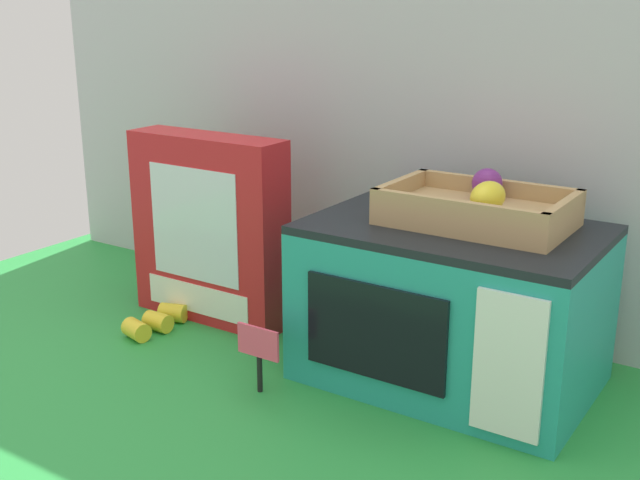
{
  "coord_description": "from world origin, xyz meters",
  "views": [
    {
      "loc": [
        0.61,
        -0.95,
        0.54
      ],
      "look_at": [
        -0.04,
        0.04,
        0.18
      ],
      "focal_mm": 44.82,
      "sensor_mm": 36.0,
      "label": 1
    }
  ],
  "objects_px": {
    "toy_microwave": "(451,304)",
    "loose_toy_banana": "(156,321)",
    "food_groups_crate": "(478,209)",
    "cookie_set_box": "(209,229)",
    "price_sign": "(258,349)"
  },
  "relations": [
    {
      "from": "toy_microwave",
      "to": "loose_toy_banana",
      "type": "height_order",
      "value": "toy_microwave"
    },
    {
      "from": "price_sign",
      "to": "toy_microwave",
      "type": "bearing_deg",
      "value": 42.06
    },
    {
      "from": "food_groups_crate",
      "to": "cookie_set_box",
      "type": "xyz_separation_m",
      "value": [
        -0.47,
        -0.03,
        -0.1
      ]
    },
    {
      "from": "toy_microwave",
      "to": "food_groups_crate",
      "type": "xyz_separation_m",
      "value": [
        0.02,
        0.02,
        0.14
      ]
    },
    {
      "from": "toy_microwave",
      "to": "loose_toy_banana",
      "type": "xyz_separation_m",
      "value": [
        -0.49,
        -0.11,
        -0.1
      ]
    },
    {
      "from": "food_groups_crate",
      "to": "cookie_set_box",
      "type": "height_order",
      "value": "cookie_set_box"
    },
    {
      "from": "toy_microwave",
      "to": "food_groups_crate",
      "type": "relative_size",
      "value": 1.6
    },
    {
      "from": "food_groups_crate",
      "to": "loose_toy_banana",
      "type": "distance_m",
      "value": 0.58
    },
    {
      "from": "loose_toy_banana",
      "to": "food_groups_crate",
      "type": "bearing_deg",
      "value": 14.23
    },
    {
      "from": "loose_toy_banana",
      "to": "price_sign",
      "type": "bearing_deg",
      "value": -15.84
    },
    {
      "from": "price_sign",
      "to": "cookie_set_box",
      "type": "bearing_deg",
      "value": 143.45
    },
    {
      "from": "food_groups_crate",
      "to": "price_sign",
      "type": "distance_m",
      "value": 0.37
    },
    {
      "from": "toy_microwave",
      "to": "loose_toy_banana",
      "type": "distance_m",
      "value": 0.51
    },
    {
      "from": "food_groups_crate",
      "to": "loose_toy_banana",
      "type": "bearing_deg",
      "value": -165.77
    },
    {
      "from": "price_sign",
      "to": "loose_toy_banana",
      "type": "distance_m",
      "value": 0.3
    }
  ]
}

